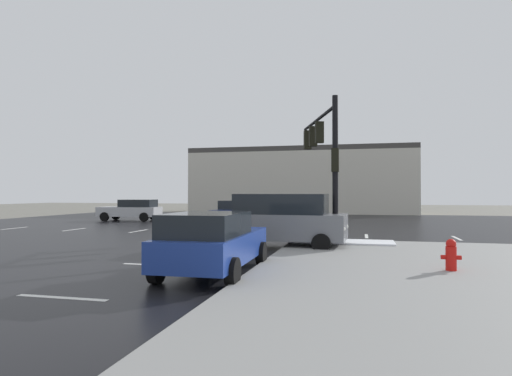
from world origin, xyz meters
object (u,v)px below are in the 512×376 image
at_px(traffic_signal_mast, 323,146).
at_px(sedan_blue, 213,242).
at_px(sedan_navy, 234,212).
at_px(fire_hydrant, 451,255).
at_px(suv_grey, 282,219).
at_px(sedan_silver, 132,210).

distance_m(traffic_signal_mast, sedan_blue, 9.17).
bearing_deg(sedan_navy, fire_hydrant, 34.36).
xyz_separation_m(sedan_navy, sedan_blue, (4.27, -16.29, 0.00)).
height_order(fire_hydrant, sedan_navy, sedan_navy).
distance_m(fire_hydrant, suv_grey, 6.82).
distance_m(fire_hydrant, sedan_navy, 18.09).
height_order(sedan_navy, sedan_blue, same).
bearing_deg(traffic_signal_mast, suv_grey, 134.63).
xyz_separation_m(traffic_signal_mast, sedan_blue, (-2.08, -8.32, -3.25)).
relative_size(fire_hydrant, suv_grey, 0.16).
height_order(traffic_signal_mast, suv_grey, traffic_signal_mast).
xyz_separation_m(fire_hydrant, sedan_silver, (-18.86, 17.67, 0.32)).
bearing_deg(sedan_silver, sedan_navy, 158.15).
xyz_separation_m(fire_hydrant, sedan_blue, (-5.85, -1.29, 0.32)).
bearing_deg(sedan_blue, fire_hydrant, -78.61).
distance_m(fire_hydrant, sedan_silver, 25.85).
relative_size(fire_hydrant, sedan_navy, 0.17).
distance_m(traffic_signal_mast, sedan_silver, 18.75).
height_order(fire_hydrant, sedan_silver, sedan_silver).
bearing_deg(suv_grey, fire_hydrant, -38.34).
height_order(sedan_silver, sedan_blue, same).
bearing_deg(sedan_navy, sedan_silver, -106.67).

